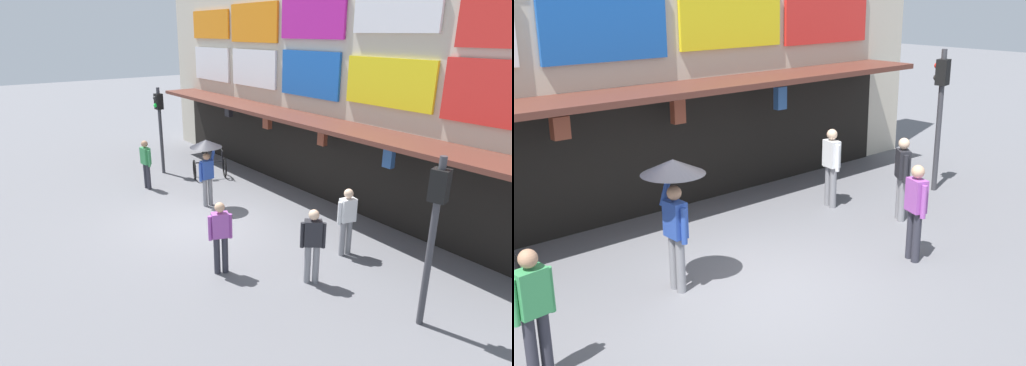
% 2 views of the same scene
% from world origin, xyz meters
% --- Properties ---
extents(ground_plane, '(80.00, 80.00, 0.00)m').
position_xyz_m(ground_plane, '(0.00, 0.00, 0.00)').
color(ground_plane, slate).
extents(shopfront, '(18.00, 2.60, 8.00)m').
position_xyz_m(shopfront, '(0.00, 4.57, 3.96)').
color(shopfront, beige).
rests_on(shopfront, ground).
extents(traffic_light_near, '(0.29, 0.33, 3.20)m').
position_xyz_m(traffic_light_near, '(-4.69, 0.97, 2.14)').
color(traffic_light_near, '#38383D').
rests_on(traffic_light_near, ground).
extents(traffic_light_far, '(0.32, 0.35, 3.20)m').
position_xyz_m(traffic_light_far, '(6.44, 0.98, 2.14)').
color(traffic_light_far, '#38383D').
rests_on(traffic_light_far, ground).
extents(bicycle_parked, '(1.11, 1.35, 1.05)m').
position_xyz_m(bicycle_parked, '(-3.10, 2.09, 0.39)').
color(bicycle_parked, black).
rests_on(bicycle_parked, ground).
extents(pedestrian_in_black, '(0.40, 0.43, 1.68)m').
position_xyz_m(pedestrian_in_black, '(4.24, 0.30, 0.95)').
color(pedestrian_in_black, gray).
rests_on(pedestrian_in_black, ground).
extents(pedestrian_in_purple, '(0.34, 0.50, 1.68)m').
position_xyz_m(pedestrian_in_purple, '(2.78, -1.05, 0.95)').
color(pedestrian_in_purple, '#2D2D38').
rests_on(pedestrian_in_purple, ground).
extents(pedestrian_in_blue, '(0.29, 0.52, 1.68)m').
position_xyz_m(pedestrian_in_blue, '(3.81, 1.80, 0.95)').
color(pedestrian_in_blue, gray).
rests_on(pedestrian_in_blue, ground).
extents(pedestrian_in_green, '(0.53, 0.26, 1.68)m').
position_xyz_m(pedestrian_in_green, '(-3.38, -0.20, 0.95)').
color(pedestrian_in_green, '#2D2D38').
rests_on(pedestrian_in_green, ground).
extents(pedestrian_with_umbrella, '(0.96, 0.96, 2.08)m').
position_xyz_m(pedestrian_with_umbrella, '(-0.83, 0.70, 1.64)').
color(pedestrian_with_umbrella, gray).
rests_on(pedestrian_with_umbrella, ground).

